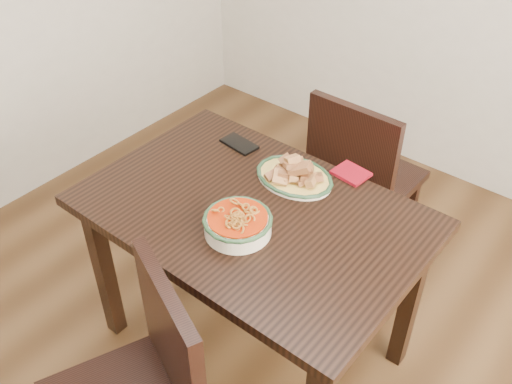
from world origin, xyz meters
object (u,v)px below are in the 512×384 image
Objects in this scene: dining_table at (252,230)px; chair_far at (360,174)px; smartphone at (239,144)px; fish_plate at (295,170)px; noodle_bowl at (238,222)px.

dining_table is 0.73m from chair_far.
smartphone is at bearing 137.01° from dining_table.
smartphone is (-0.31, 0.05, -0.04)m from fish_plate.
noodle_bowl is 1.53× the size of smartphone.
dining_table is 1.33× the size of chair_far.
smartphone is (-0.32, -0.44, 0.26)m from chair_far.
dining_table is 5.10× the size of noodle_bowl.
fish_plate is at bearing 86.10° from dining_table.
fish_plate is (0.02, 0.22, 0.15)m from dining_table.
chair_far is at bearing 87.86° from fish_plate.
dining_table is at bearing 107.87° from noodle_bowl.
fish_plate is 1.96× the size of smartphone.
chair_far is 3.00× the size of fish_plate.
dining_table is 0.41m from smartphone.
noodle_bowl is (0.02, -0.35, -0.00)m from fish_plate.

